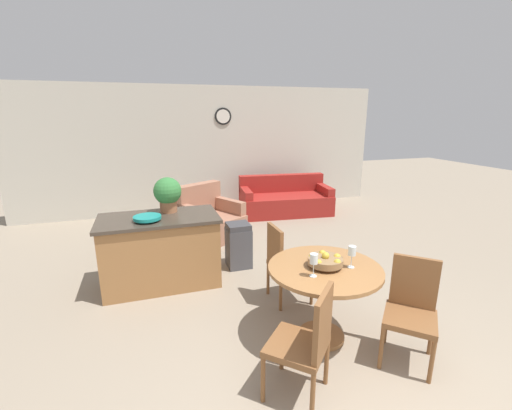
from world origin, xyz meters
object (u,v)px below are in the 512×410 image
Objects in this scene: dining_chair_near_left at (307,340)px; armchair at (210,220)px; kitchen_island at (161,250)px; wine_glass_right at (352,252)px; potted_plant at (168,193)px; fruit_bowl at (325,260)px; trash_bin at (238,245)px; dining_chair_near_right at (411,306)px; teal_bowl at (147,218)px; dining_chair_far_side at (284,261)px; dining_table at (324,283)px; wine_glass_left at (314,260)px; couch at (285,201)px.

dining_chair_near_left and armchair have the same top height.
kitchen_island is (-0.93, 2.22, -0.05)m from dining_chair_near_left.
potted_plant reaches higher than wine_glass_right.
fruit_bowl is 0.50× the size of trash_bin.
wine_glass_right is (-0.38, 0.39, 0.41)m from dining_chair_near_right.
wine_glass_right is at bearing -73.44° from trash_bin.
fruit_bowl is 2.14m from teal_bowl.
dining_chair_near_left and dining_chair_near_right have the same top height.
trash_bin is at bearing 10.04° from kitchen_island.
dining_chair_near_right is 1.00× the size of dining_chair_far_side.
armchair is (-0.04, 3.74, -0.20)m from dining_chair_near_left.
teal_bowl is (-1.54, 1.49, 0.36)m from dining_table.
trash_bin is at bearing 106.56° from wine_glass_right.
dining_table is 0.40m from wine_glass_left.
dining_chair_near_left is at bearing -128.12° from fruit_bowl.
couch is (1.33, 4.11, -0.30)m from dining_table.
fruit_bowl is at bearing 5.66° from dining_chair_near_right.
potted_plant reaches higher than dining_chair_near_right.
teal_bowl is at bearing -131.03° from couch.
dining_table is at bearing -101.47° from couch.
couch is at bearing 53.95° from trash_bin.
armchair is at bearing 102.72° from wine_glass_right.
fruit_bowl is at bearing -109.88° from armchair.
dining_table is 3.27× the size of fruit_bowl.
dining_chair_far_side is 3.65m from couch.
teal_bowl is 0.16× the size of couch.
wine_glass_right is at bearing -1.69° from dining_chair_near_right.
dining_chair_near_left is 3.74m from armchair.
dining_chair_far_side is 0.99m from wine_glass_left.
wine_glass_left is 2.11m from teal_bowl.
dining_chair_far_side is 0.46× the size of couch.
dining_table is 0.53× the size of couch.
kitchen_island is 0.52m from teal_bowl.
dining_table is 2.17m from teal_bowl.
wine_glass_right is 2.06m from trash_bin.
teal_bowl is (-1.44, 0.73, 0.44)m from dining_chair_far_side.
wine_glass_left is at bearing -55.44° from kitchen_island.
fruit_bowl is 2.24m from potted_plant.
teal_bowl is 2.05m from armchair.
dining_table is 5.02× the size of wine_glass_right.
trash_bin is at bearing 40.85° from dining_chair_near_left.
wine_glass_right is 2.36m from teal_bowl.
wine_glass_right is 0.65× the size of teal_bowl.
dining_chair_far_side is (-0.69, 1.23, 0.00)m from dining_chair_near_right.
kitchen_island is (-1.63, 1.71, -0.46)m from wine_glass_right.
fruit_bowl is 0.27× the size of armchair.
teal_bowl is 1.38m from trash_bin.
wine_glass_right is 2.42m from potted_plant.
dining_chair_near_right is 0.76× the size of armchair.
dining_chair_near_right is 4.65m from couch.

